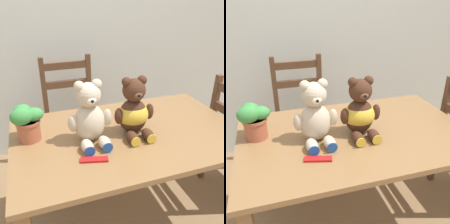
{
  "view_description": "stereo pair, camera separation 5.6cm",
  "coord_description": "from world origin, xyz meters",
  "views": [
    {
      "loc": [
        -0.51,
        -0.75,
        1.5
      ],
      "look_at": [
        -0.11,
        0.42,
        0.89
      ],
      "focal_mm": 40.0,
      "sensor_mm": 36.0,
      "label": 1
    },
    {
      "loc": [
        -0.46,
        -0.76,
        1.5
      ],
      "look_at": [
        -0.11,
        0.42,
        0.89
      ],
      "focal_mm": 40.0,
      "sensor_mm": 36.0,
      "label": 2
    }
  ],
  "objects": [
    {
      "name": "wall_back",
      "position": [
        0.0,
        1.59,
        1.3
      ],
      "size": [
        8.0,
        0.04,
        2.6
      ],
      "primitive_type": "cube",
      "color": "silver",
      "rests_on": "ground_plane"
    },
    {
      "name": "dining_table",
      "position": [
        0.0,
        0.42,
        0.64
      ],
      "size": [
        1.34,
        0.84,
        0.74
      ],
      "color": "olive",
      "rests_on": "ground_plane"
    },
    {
      "name": "wooden_chair_behind",
      "position": [
        -0.21,
        1.17,
        0.48
      ],
      "size": [
        0.43,
        0.46,
        1.01
      ],
      "rotation": [
        0.0,
        0.0,
        3.14
      ],
      "color": "brown",
      "rests_on": "ground_plane"
    },
    {
      "name": "teddy_bear_left",
      "position": [
        -0.24,
        0.41,
        0.89
      ],
      "size": [
        0.24,
        0.24,
        0.35
      ],
      "rotation": [
        0.0,
        0.0,
        3.17
      ],
      "color": "beige",
      "rests_on": "dining_table"
    },
    {
      "name": "teddy_bear_right",
      "position": [
        0.02,
        0.41,
        0.88
      ],
      "size": [
        0.24,
        0.24,
        0.34
      ],
      "rotation": [
        0.0,
        0.0,
        3.14
      ],
      "color": "#472819",
      "rests_on": "dining_table"
    },
    {
      "name": "potted_plant",
      "position": [
        -0.56,
        0.53,
        0.86
      ],
      "size": [
        0.17,
        0.16,
        0.21
      ],
      "color": "#B25B3D",
      "rests_on": "dining_table"
    },
    {
      "name": "chocolate_bar",
      "position": [
        -0.27,
        0.22,
        0.75
      ],
      "size": [
        0.14,
        0.07,
        0.01
      ],
      "primitive_type": "cube",
      "rotation": [
        0.0,
        0.0,
        -0.25
      ],
      "color": "red",
      "rests_on": "dining_table"
    }
  ]
}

